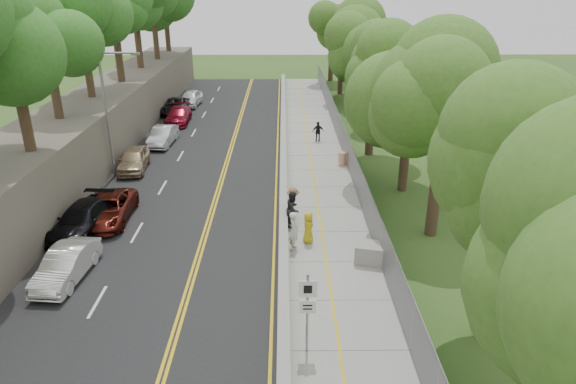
{
  "coord_description": "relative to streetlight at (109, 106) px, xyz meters",
  "views": [
    {
      "loc": [
        0.27,
        -17.25,
        12.05
      ],
      "look_at": [
        0.5,
        8.0,
        1.4
      ],
      "focal_mm": 32.0,
      "sensor_mm": 36.0,
      "label": 1
    }
  ],
  "objects": [
    {
      "name": "concrete_block",
      "position": [
        14.64,
        -11.0,
        -4.14
      ],
      "size": [
        1.54,
        1.3,
        0.89
      ],
      "primitive_type": "cube",
      "rotation": [
        0.0,
        0.0,
        -0.24
      ],
      "color": "gray",
      "rests_on": "sidewalk"
    },
    {
      "name": "person_far",
      "position": [
        13.44,
        7.52,
        -3.81
      ],
      "size": [
        0.95,
        0.47,
        1.56
      ],
      "primitive_type": "imported",
      "rotation": [
        0.0,
        0.0,
        3.24
      ],
      "color": "black",
      "rests_on": "sidewalk"
    },
    {
      "name": "construction_barrel",
      "position": [
        14.76,
        2.0,
        -4.14
      ],
      "size": [
        0.55,
        0.55,
        0.91
      ],
      "primitive_type": "cylinder",
      "color": "#CE4107",
      "rests_on": "sidewalk"
    },
    {
      "name": "streetlight",
      "position": [
        0.0,
        0.0,
        0.0
      ],
      "size": [
        2.52,
        0.22,
        8.0
      ],
      "color": "gray",
      "rests_on": "ground"
    },
    {
      "name": "car_1",
      "position": [
        1.46,
        -12.29,
        -3.92
      ],
      "size": [
        1.77,
        4.23,
        1.36
      ],
      "primitive_type": "imported",
      "rotation": [
        0.0,
        0.0,
        -0.08
      ],
      "color": "white",
      "rests_on": "road"
    },
    {
      "name": "painter_1",
      "position": [
        11.21,
        -9.77,
        -3.63
      ],
      "size": [
        0.53,
        0.74,
        1.91
      ],
      "primitive_type": "imported",
      "rotation": [
        0.0,
        0.0,
        1.46
      ],
      "color": "beige",
      "rests_on": "sidewalk"
    },
    {
      "name": "car_4",
      "position": [
        0.72,
        1.17,
        -3.87
      ],
      "size": [
        2.05,
        4.38,
        1.45
      ],
      "primitive_type": "imported",
      "rotation": [
        0.0,
        0.0,
        0.08
      ],
      "color": "tan",
      "rests_on": "road"
    },
    {
      "name": "rock_embankment",
      "position": [
        -3.04,
        1.0,
        -2.64
      ],
      "size": [
        5.0,
        66.0,
        4.0
      ],
      "primitive_type": "cube",
      "color": "#595147",
      "rests_on": "ground"
    },
    {
      "name": "car_5",
      "position": [
        1.46,
        6.75,
        -3.9
      ],
      "size": [
        1.72,
        4.3,
        1.39
      ],
      "primitive_type": "imported",
      "rotation": [
        0.0,
        0.0,
        -0.06
      ],
      "color": "silver",
      "rests_on": "road"
    },
    {
      "name": "signpost",
      "position": [
        11.51,
        -17.02,
        -2.68
      ],
      "size": [
        0.62,
        0.09,
        3.1
      ],
      "color": "gray",
      "rests_on": "sidewalk"
    },
    {
      "name": "car_8",
      "position": [
        1.46,
        19.57,
        -3.85
      ],
      "size": [
        2.17,
        4.55,
        1.5
      ],
      "primitive_type": "imported",
      "rotation": [
        0.0,
        0.0,
        -0.09
      ],
      "color": "white",
      "rests_on": "road"
    },
    {
      "name": "car_2",
      "position": [
        1.46,
        -6.59,
        -3.93
      ],
      "size": [
        2.35,
        4.89,
        1.34
      ],
      "primitive_type": "imported",
      "rotation": [
        0.0,
        0.0,
        0.02
      ],
      "color": "#51160F",
      "rests_on": "road"
    },
    {
      "name": "car_7",
      "position": [
        1.46,
        13.06,
        -3.91
      ],
      "size": [
        2.05,
        4.79,
        1.38
      ],
      "primitive_type": "imported",
      "rotation": [
        0.0,
        0.0,
        0.03
      ],
      "color": "maroon",
      "rests_on": "road"
    },
    {
      "name": "chainlink_fence",
      "position": [
        15.11,
        1.0,
        -3.64
      ],
      "size": [
        0.04,
        66.0,
        2.0
      ],
      "primitive_type": "cube",
      "color": "slate",
      "rests_on": "ground"
    },
    {
      "name": "road",
      "position": [
        5.06,
        1.0,
        -4.62
      ],
      "size": [
        11.2,
        66.0,
        0.04
      ],
      "primitive_type": "cube",
      "color": "black",
      "rests_on": "ground"
    },
    {
      "name": "car_6",
      "position": [
        0.58,
        16.57,
        -3.92
      ],
      "size": [
        2.45,
        5.0,
        1.37
      ],
      "primitive_type": "imported",
      "rotation": [
        0.0,
        0.0,
        0.04
      ],
      "color": "black",
      "rests_on": "road"
    },
    {
      "name": "sidewalk",
      "position": [
        13.01,
        1.0,
        -4.61
      ],
      "size": [
        4.2,
        66.0,
        0.05
      ],
      "primitive_type": "cube",
      "color": "gray",
      "rests_on": "ground"
    },
    {
      "name": "trees_fenceside",
      "position": [
        17.46,
        1.0,
        2.36
      ],
      "size": [
        7.0,
        66.0,
        14.0
      ],
      "primitive_type": null,
      "color": "#497828",
      "rests_on": "ground"
    },
    {
      "name": "car_3",
      "position": [
        0.59,
        -7.94,
        -3.88
      ],
      "size": [
        2.48,
        5.13,
        1.44
      ],
      "primitive_type": "imported",
      "rotation": [
        0.0,
        0.0,
        -0.1
      ],
      "color": "black",
      "rests_on": "road"
    },
    {
      "name": "painter_0",
      "position": [
        11.91,
        -9.11,
        -3.79
      ],
      "size": [
        0.6,
        0.84,
        1.6
      ],
      "primitive_type": "imported",
      "rotation": [
        0.0,
        0.0,
        1.69
      ],
      "color": "gold",
      "rests_on": "sidewalk"
    },
    {
      "name": "trees_embankment",
      "position": [
        -2.54,
        1.0,
        5.86
      ],
      "size": [
        6.4,
        66.0,
        13.0
      ],
      "primitive_type": null,
      "color": "#387B27",
      "rests_on": "rock_embankment"
    },
    {
      "name": "painter_2",
      "position": [
        11.21,
        -7.26,
        -3.65
      ],
      "size": [
        0.99,
        1.11,
        1.89
      ],
      "primitive_type": "imported",
      "rotation": [
        0.0,
        0.0,
        1.21
      ],
      "color": "black",
      "rests_on": "sidewalk"
    },
    {
      "name": "painter_3",
      "position": [
        11.21,
        -6.67,
        -3.67
      ],
      "size": [
        0.78,
        1.24,
        1.85
      ],
      "primitive_type": "imported",
      "rotation": [
        0.0,
        0.0,
        1.65
      ],
      "color": "brown",
      "rests_on": "sidewalk"
    },
    {
      "name": "jersey_barrier",
      "position": [
        10.71,
        1.0,
        -4.34
      ],
      "size": [
        0.42,
        66.0,
        0.6
      ],
      "primitive_type": "cube",
      "color": "#8FC012",
      "rests_on": "ground"
    },
    {
      "name": "ground",
      "position": [
        10.46,
        -14.0,
        -4.64
      ],
      "size": [
        140.0,
        140.0,
        0.0
      ],
      "primitive_type": "plane",
      "color": "#33511E",
      "rests_on": "ground"
    }
  ]
}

